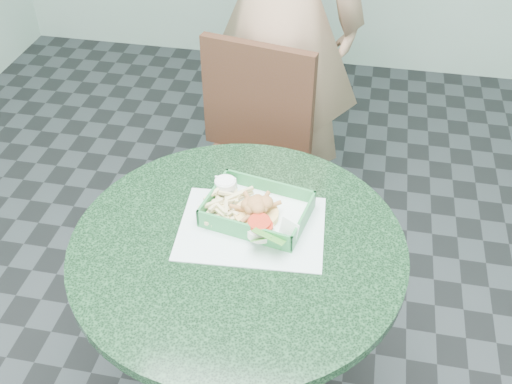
% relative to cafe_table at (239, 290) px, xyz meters
% --- Properties ---
extents(cafe_table, '(0.89, 0.89, 0.75)m').
position_rel_cafe_table_xyz_m(cafe_table, '(0.00, 0.00, 0.00)').
color(cafe_table, '#252527').
rests_on(cafe_table, floor).
extents(dining_chair, '(0.44, 0.44, 0.93)m').
position_rel_cafe_table_xyz_m(dining_chair, '(-0.11, 0.71, -0.05)').
color(dining_chair, black).
rests_on(dining_chair, floor).
extents(placemat, '(0.41, 0.32, 0.00)m').
position_rel_cafe_table_xyz_m(placemat, '(0.03, 0.06, 0.17)').
color(placemat, silver).
rests_on(placemat, cafe_table).
extents(food_basket, '(0.27, 0.20, 0.05)m').
position_rel_cafe_table_xyz_m(food_basket, '(0.03, 0.11, 0.19)').
color(food_basket, '#2A8242').
rests_on(food_basket, placemat).
extents(crab_sandwich, '(0.12, 0.12, 0.07)m').
position_rel_cafe_table_xyz_m(crab_sandwich, '(0.04, 0.09, 0.22)').
color(crab_sandwich, '#E5B864').
rests_on(crab_sandwich, food_basket).
extents(fries_pile, '(0.13, 0.14, 0.05)m').
position_rel_cafe_table_xyz_m(fries_pile, '(-0.06, 0.08, 0.21)').
color(fries_pile, beige).
rests_on(fries_pile, food_basket).
extents(sauce_ramekin, '(0.06, 0.06, 0.03)m').
position_rel_cafe_table_xyz_m(sauce_ramekin, '(-0.08, 0.15, 0.22)').
color(sauce_ramekin, white).
rests_on(sauce_ramekin, food_basket).
extents(garnish_cup, '(0.11, 0.10, 0.04)m').
position_rel_cafe_table_xyz_m(garnish_cup, '(0.08, 0.02, 0.21)').
color(garnish_cup, silver).
rests_on(garnish_cup, food_basket).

